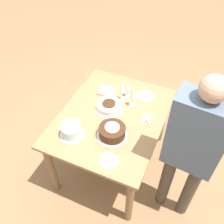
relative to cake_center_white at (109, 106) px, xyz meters
The scene contains 13 objects.
ground_plane 0.82m from the cake_center_white, 138.82° to the right, with size 12.00×12.00×0.00m, color #8E6B47.
dining_table 0.19m from the cake_center_white, 138.82° to the right, with size 1.24×0.97×0.78m.
cake_center_white is the anchor object (origin of this frame).
cake_front_chocolate 0.34m from the cake_center_white, 151.08° to the right, with size 0.28×0.28×0.12m.
cake_back_decorated 0.47m from the cake_center_white, 159.02° to the left, with size 0.22×0.22×0.12m.
wine_glass_near 0.23m from the cake_center_white, 19.50° to the right, with size 0.06×0.06×0.23m.
wine_glass_far 0.28m from the cake_center_white, 20.88° to the right, with size 0.06×0.06×0.18m.
wine_glass_extra 0.26m from the cake_center_white, 52.87° to the right, with size 0.07×0.07×0.23m.
dessert_plate_left 0.61m from the cake_center_white, 155.85° to the right, with size 0.16×0.16×0.01m.
dessert_plate_right 0.42m from the cake_center_white, 39.23° to the right, with size 0.18×0.18×0.01m.
fork_pile 0.38m from the cake_center_white, 88.37° to the right, with size 0.18×0.13×0.01m.
napkin_stack 0.24m from the cake_center_white, 30.17° to the left, with size 0.15×0.15×0.03m.
person_cutting 0.90m from the cake_center_white, 110.35° to the right, with size 0.26×0.42×1.64m.
Camera 1 is at (-1.52, -0.66, 2.51)m, focal length 40.00 mm.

